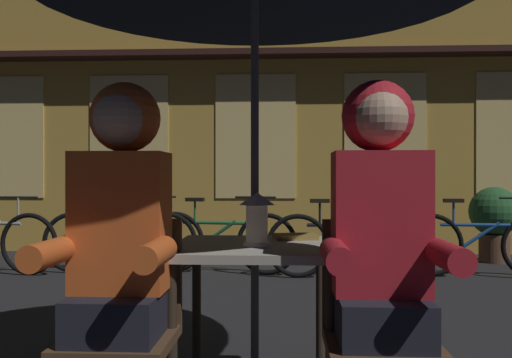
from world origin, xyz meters
The scene contains 13 objects.
cafe_table centered at (0.00, 0.00, 0.64)m, with size 0.72×0.72×0.74m.
lantern centered at (0.01, -0.06, 0.86)m, with size 0.11×0.11×0.23m.
chair_left centered at (-0.48, -0.37, 0.49)m, with size 0.40×0.40×0.87m.
chair_right centered at (0.48, -0.37, 0.49)m, with size 0.40×0.40×0.87m.
person_left_hooded centered at (-0.48, -0.43, 0.85)m, with size 0.45×0.56×1.40m.
person_right_hooded centered at (0.48, -0.43, 0.85)m, with size 0.45×0.56×1.40m.
shopfront_building centered at (-0.26, 5.40, 3.09)m, with size 10.00×0.93×6.20m.
bicycle_second centered at (-1.66, 3.45, 0.35)m, with size 1.68×0.16×0.84m.
bicycle_third centered at (-0.56, 3.46, 0.35)m, with size 1.67×0.30×0.84m.
bicycle_fourth centered at (0.78, 3.24, 0.35)m, with size 1.68×0.08×0.84m.
bicycle_fifth centered at (2.17, 3.35, 0.35)m, with size 1.68×0.18×0.84m.
book centered at (0.18, 0.20, 0.75)m, with size 0.20×0.14×0.02m, color olive.
potted_plant centered at (2.70, 4.42, 0.54)m, with size 0.60×0.60×0.92m.
Camera 1 is at (0.13, -2.43, 1.04)m, focal length 38.56 mm.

